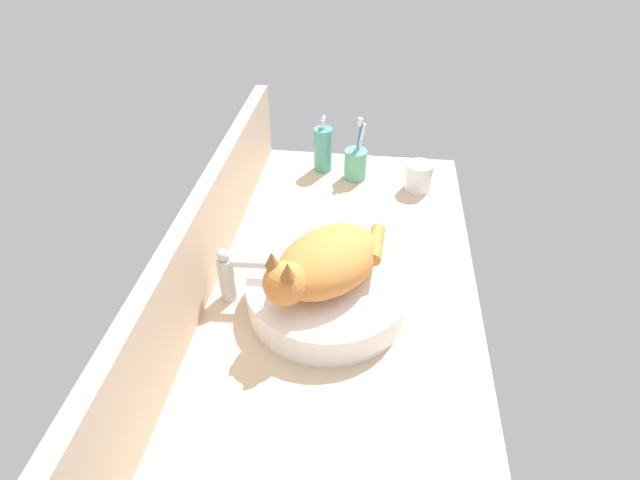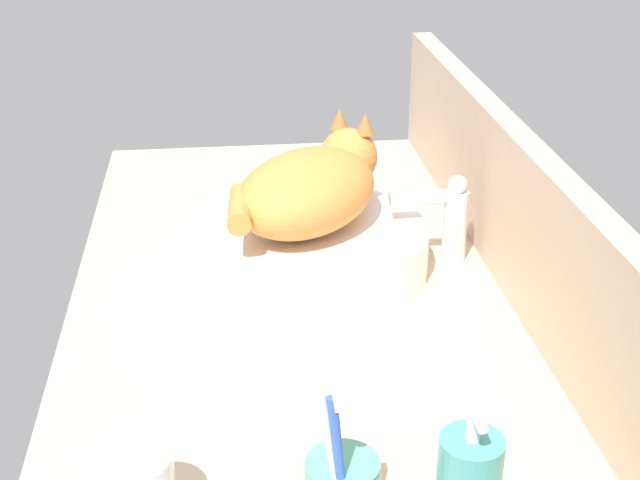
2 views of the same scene
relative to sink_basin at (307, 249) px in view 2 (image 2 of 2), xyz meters
The scene contains 5 objects.
ground_plane 8.71cm from the sink_basin, 14.10° to the right, with size 124.59×63.57×4.00cm, color #D1B28E.
backsplash_panel 30.06cm from the sink_basin, 76.89° to the left, with size 124.59×3.60×22.05cm, color tan.
sink_basin is the anchor object (origin of this frame).
cat 9.31cm from the sink_basin, 145.32° to the left, with size 30.17×28.78×14.00cm.
faucet 21.30cm from the sink_basin, 92.00° to the left, with size 3.60×11.83×13.60cm.
Camera 2 is at (109.31, -9.62, 60.38)cm, focal length 50.00 mm.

